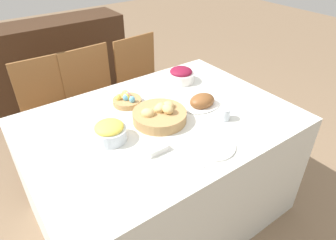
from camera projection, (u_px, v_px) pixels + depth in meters
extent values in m
plane|color=#7F664C|center=(162.00, 207.00, 2.19)|extent=(12.00, 12.00, 0.00)
cube|color=silver|center=(161.00, 168.00, 1.97)|extent=(1.56, 1.11, 0.78)
cylinder|color=brown|center=(95.00, 151.00, 2.38)|extent=(0.03, 0.03, 0.45)
cylinder|color=brown|center=(136.00, 133.00, 2.58)|extent=(0.03, 0.03, 0.45)
cylinder|color=brown|center=(75.00, 129.00, 2.63)|extent=(0.03, 0.03, 0.45)
cylinder|color=brown|center=(113.00, 114.00, 2.83)|extent=(0.03, 0.03, 0.45)
cube|color=brown|center=(102.00, 108.00, 2.47)|extent=(0.44, 0.44, 0.02)
cube|color=brown|center=(86.00, 74.00, 2.47)|extent=(0.42, 0.04, 0.45)
cylinder|color=brown|center=(147.00, 131.00, 2.61)|extent=(0.03, 0.03, 0.45)
cylinder|color=brown|center=(180.00, 115.00, 2.82)|extent=(0.03, 0.03, 0.45)
cylinder|color=brown|center=(122.00, 113.00, 2.85)|extent=(0.03, 0.03, 0.45)
cylinder|color=brown|center=(154.00, 99.00, 3.06)|extent=(0.03, 0.03, 0.45)
cube|color=brown|center=(150.00, 92.00, 2.71)|extent=(0.46, 0.46, 0.02)
cube|color=brown|center=(135.00, 61.00, 2.70)|extent=(0.42, 0.06, 0.45)
cylinder|color=brown|center=(46.00, 169.00, 2.20)|extent=(0.03, 0.03, 0.45)
cylinder|color=brown|center=(96.00, 150.00, 2.38)|extent=(0.03, 0.03, 0.45)
cylinder|color=brown|center=(33.00, 142.00, 2.47)|extent=(0.03, 0.03, 0.45)
cylinder|color=brown|center=(78.00, 127.00, 2.65)|extent=(0.03, 0.03, 0.45)
cube|color=brown|center=(58.00, 122.00, 2.30)|extent=(0.43, 0.43, 0.02)
cube|color=brown|center=(44.00, 85.00, 2.31)|extent=(0.42, 0.03, 0.45)
cube|color=#3D2616|center=(58.00, 64.00, 3.24)|extent=(1.44, 0.44, 0.91)
cylinder|color=#AD8451|center=(160.00, 116.00, 1.73)|extent=(0.31, 0.31, 0.06)
ellipsoid|color=tan|center=(160.00, 107.00, 1.71)|extent=(0.10, 0.10, 0.05)
ellipsoid|color=tan|center=(161.00, 109.00, 1.72)|extent=(0.09, 0.07, 0.05)
ellipsoid|color=tan|center=(168.00, 106.00, 1.74)|extent=(0.10, 0.10, 0.05)
ellipsoid|color=tan|center=(168.00, 109.00, 1.69)|extent=(0.06, 0.08, 0.06)
ellipsoid|color=tan|center=(148.00, 113.00, 1.68)|extent=(0.10, 0.10, 0.06)
cylinder|color=#AD8451|center=(127.00, 101.00, 1.89)|extent=(0.18, 0.18, 0.03)
ellipsoid|color=#F4D151|center=(126.00, 94.00, 1.90)|extent=(0.04, 0.04, 0.05)
ellipsoid|color=#F4D151|center=(127.00, 97.00, 1.87)|extent=(0.04, 0.04, 0.05)
ellipsoid|color=#F29E4C|center=(126.00, 96.00, 1.88)|extent=(0.04, 0.04, 0.05)
ellipsoid|color=#60B2E0|center=(126.00, 98.00, 1.86)|extent=(0.04, 0.04, 0.05)
ellipsoid|color=pink|center=(127.00, 96.00, 1.88)|extent=(0.04, 0.04, 0.05)
ellipsoid|color=#F4D151|center=(125.00, 93.00, 1.91)|extent=(0.03, 0.03, 0.04)
ellipsoid|color=#F4D151|center=(118.00, 97.00, 1.87)|extent=(0.03, 0.03, 0.04)
ellipsoid|color=#60B2E0|center=(132.00, 100.00, 1.84)|extent=(0.04, 0.04, 0.05)
ellipsoid|color=white|center=(202.00, 105.00, 1.88)|extent=(0.26, 0.18, 0.01)
ellipsoid|color=brown|center=(202.00, 101.00, 1.86)|extent=(0.17, 0.13, 0.09)
cylinder|color=silver|center=(110.00, 134.00, 1.58)|extent=(0.18, 0.18, 0.07)
ellipsoid|color=#F4DB4C|center=(109.00, 127.00, 1.55)|extent=(0.15, 0.15, 0.05)
cylinder|color=white|center=(181.00, 77.00, 2.15)|extent=(0.19, 0.19, 0.07)
ellipsoid|color=maroon|center=(181.00, 71.00, 2.12)|extent=(0.16, 0.16, 0.06)
cylinder|color=white|center=(212.00, 146.00, 1.54)|extent=(0.24, 0.24, 0.01)
cube|color=silver|center=(190.00, 157.00, 1.47)|extent=(0.02, 0.19, 0.00)
cube|color=silver|center=(232.00, 137.00, 1.61)|extent=(0.02, 0.19, 0.00)
cube|color=silver|center=(236.00, 135.00, 1.62)|extent=(0.02, 0.19, 0.00)
cylinder|color=silver|center=(224.00, 114.00, 1.74)|extent=(0.07, 0.07, 0.07)
cube|color=white|center=(156.00, 149.00, 1.50)|extent=(0.11, 0.07, 0.03)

